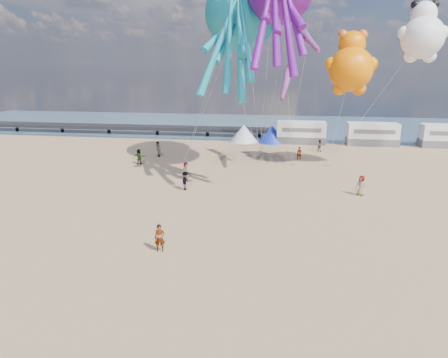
% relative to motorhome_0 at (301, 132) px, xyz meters
% --- Properties ---
extents(ground, '(120.00, 120.00, 0.00)m').
position_rel_motorhome_0_xyz_m(ground, '(-6.00, -40.00, -1.50)').
color(ground, tan).
rests_on(ground, ground).
extents(water, '(120.00, 120.00, 0.00)m').
position_rel_motorhome_0_xyz_m(water, '(-6.00, 15.00, -1.48)').
color(water, '#355266').
rests_on(water, ground).
extents(pier, '(60.00, 3.00, 0.50)m').
position_rel_motorhome_0_xyz_m(pier, '(-34.00, 4.00, -0.50)').
color(pier, black).
rests_on(pier, ground).
extents(motorhome_0, '(6.60, 2.50, 3.00)m').
position_rel_motorhome_0_xyz_m(motorhome_0, '(0.00, 0.00, 0.00)').
color(motorhome_0, silver).
rests_on(motorhome_0, ground).
extents(motorhome_1, '(6.60, 2.50, 3.00)m').
position_rel_motorhome_0_xyz_m(motorhome_1, '(9.50, 0.00, 0.00)').
color(motorhome_1, silver).
rests_on(motorhome_1, ground).
extents(motorhome_2, '(6.60, 2.50, 3.00)m').
position_rel_motorhome_0_xyz_m(motorhome_2, '(19.00, 0.00, 0.00)').
color(motorhome_2, silver).
rests_on(motorhome_2, ground).
extents(tent_white, '(4.00, 4.00, 2.40)m').
position_rel_motorhome_0_xyz_m(tent_white, '(-8.00, 0.00, -0.30)').
color(tent_white, white).
rests_on(tent_white, ground).
extents(tent_blue, '(4.00, 4.00, 2.40)m').
position_rel_motorhome_0_xyz_m(tent_blue, '(-4.00, 0.00, -0.30)').
color(tent_blue, '#1933CC').
rests_on(tent_blue, ground).
extents(standing_person, '(0.71, 0.56, 1.70)m').
position_rel_motorhome_0_xyz_m(standing_person, '(-9.52, -35.02, -0.65)').
color(standing_person, tan).
rests_on(standing_person, ground).
extents(beachgoer_0, '(0.68, 0.67, 1.58)m').
position_rel_motorhome_0_xyz_m(beachgoer_0, '(-11.70, -19.50, -0.71)').
color(beachgoer_0, '#7F6659').
rests_on(beachgoer_0, ground).
extents(beachgoer_1, '(0.86, 0.74, 1.48)m').
position_rel_motorhome_0_xyz_m(beachgoer_1, '(2.12, -5.28, -0.76)').
color(beachgoer_1, '#7F6659').
rests_on(beachgoer_1, ground).
extents(beachgoer_2, '(0.74, 0.89, 1.66)m').
position_rel_motorhome_0_xyz_m(beachgoer_2, '(-10.84, -23.15, -0.67)').
color(beachgoer_2, '#7F6659').
rests_on(beachgoer_2, ground).
extents(beachgoer_4, '(1.07, 0.65, 1.70)m').
position_rel_motorhome_0_xyz_m(beachgoer_4, '(-18.12, -14.78, -0.65)').
color(beachgoer_4, '#7F6659').
rests_on(beachgoer_4, ground).
extents(beachgoer_5, '(1.50, 0.60, 1.58)m').
position_rel_motorhome_0_xyz_m(beachgoer_5, '(-0.56, -10.57, -0.71)').
color(beachgoer_5, '#7F6659').
rests_on(beachgoer_5, ground).
extents(beachgoer_6, '(0.75, 0.74, 1.74)m').
position_rel_motorhome_0_xyz_m(beachgoer_6, '(4.19, -22.45, -0.63)').
color(beachgoer_6, '#7F6659').
rests_on(beachgoer_6, ground).
extents(beachgoer_7, '(1.04, 1.07, 1.86)m').
position_rel_motorhome_0_xyz_m(beachgoer_7, '(-17.12, -11.16, -0.57)').
color(beachgoer_7, '#7F6659').
rests_on(beachgoer_7, ground).
extents(sandbag_a, '(0.50, 0.35, 0.22)m').
position_rel_motorhome_0_xyz_m(sandbag_a, '(-13.54, -12.54, -1.39)').
color(sandbag_a, gray).
rests_on(sandbag_a, ground).
extents(sandbag_b, '(0.50, 0.35, 0.22)m').
position_rel_motorhome_0_xyz_m(sandbag_b, '(-1.26, -12.95, -1.39)').
color(sandbag_b, gray).
rests_on(sandbag_b, ground).
extents(sandbag_c, '(0.50, 0.35, 0.22)m').
position_rel_motorhome_0_xyz_m(sandbag_c, '(2.41, -12.82, -1.39)').
color(sandbag_c, gray).
rests_on(sandbag_c, ground).
extents(sandbag_d, '(0.50, 0.35, 0.22)m').
position_rel_motorhome_0_xyz_m(sandbag_d, '(-2.05, -9.23, -1.39)').
color(sandbag_d, gray).
rests_on(sandbag_d, ground).
extents(sandbag_e, '(0.50, 0.35, 0.22)m').
position_rel_motorhome_0_xyz_m(sandbag_e, '(-5.13, -9.91, -1.39)').
color(sandbag_e, gray).
rests_on(sandbag_e, ground).
extents(kite_octopus_teal, '(6.66, 12.53, 13.66)m').
position_rel_motorhome_0_xyz_m(kite_octopus_teal, '(-6.97, -14.39, 13.87)').
color(kite_octopus_teal, teal).
extents(kite_panda, '(4.77, 4.52, 6.45)m').
position_rel_motorhome_0_xyz_m(kite_panda, '(9.64, -15.41, 11.51)').
color(kite_panda, white).
extents(kite_teddy_orange, '(5.40, 5.12, 7.27)m').
position_rel_motorhome_0_xyz_m(kite_teddy_orange, '(3.74, -14.52, 8.72)').
color(kite_teddy_orange, orange).
extents(windsock_left, '(2.68, 7.15, 7.08)m').
position_rel_motorhome_0_xyz_m(windsock_left, '(-8.38, -14.87, 11.99)').
color(windsock_left, red).
extents(windsock_mid, '(2.83, 5.17, 5.17)m').
position_rel_motorhome_0_xyz_m(windsock_mid, '(-0.47, -15.19, 11.42)').
color(windsock_mid, red).
extents(windsock_right, '(1.59, 5.56, 5.49)m').
position_rel_motorhome_0_xyz_m(windsock_right, '(-2.44, -16.50, 7.45)').
color(windsock_right, red).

